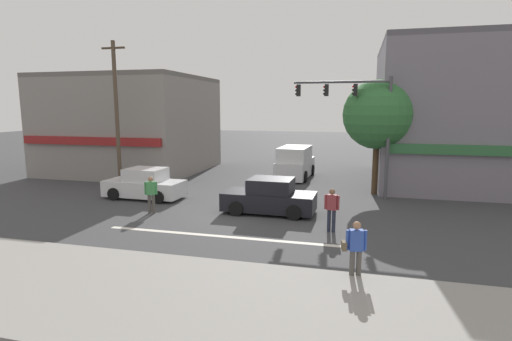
{
  "coord_description": "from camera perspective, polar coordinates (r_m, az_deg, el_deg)",
  "views": [
    {
      "loc": [
        4.78,
        -16.84,
        4.71
      ],
      "look_at": [
        -0.03,
        2.0,
        1.6
      ],
      "focal_mm": 28.0,
      "sensor_mm": 36.0,
      "label": 1
    }
  ],
  "objects": [
    {
      "name": "building_right_corner",
      "position": [
        27.93,
        29.12,
        7.0
      ],
      "size": [
        11.64,
        11.05,
        8.5
      ],
      "color": "slate",
      "rests_on": "ground"
    },
    {
      "name": "sedan_crossing_rightbound",
      "position": [
        21.48,
        -15.61,
        -1.98
      ],
      "size": [
        4.16,
        1.99,
        1.58
      ],
      "color": "silver",
      "rests_on": "ground"
    },
    {
      "name": "lane_marking_stripe",
      "position": [
        14.93,
        -5.19,
        -9.32
      ],
      "size": [
        9.0,
        0.24,
        0.01
      ],
      "primitive_type": "cube",
      "color": "silver",
      "rests_on": "ground"
    },
    {
      "name": "traffic_light_mast",
      "position": [
        21.05,
        14.93,
        7.67
      ],
      "size": [
        4.89,
        0.26,
        6.2
      ],
      "color": "#47474C",
      "rests_on": "ground"
    },
    {
      "name": "utility_pole_near_left",
      "position": [
        23.97,
        -19.28,
        7.61
      ],
      "size": [
        1.4,
        0.22,
        8.3
      ],
      "color": "brown",
      "rests_on": "ground"
    },
    {
      "name": "pedestrian_far_side",
      "position": [
        18.3,
        -14.77,
        -3.07
      ],
      "size": [
        0.55,
        0.31,
        1.67
      ],
      "color": "#4C4742",
      "rests_on": "ground"
    },
    {
      "name": "van_crossing_center",
      "position": [
        26.66,
        5.61,
        1.06
      ],
      "size": [
        2.22,
        4.69,
        2.11
      ],
      "color": "silver",
      "rests_on": "ground"
    },
    {
      "name": "building_left_block",
      "position": [
        31.08,
        -17.22,
        6.34
      ],
      "size": [
        10.29,
        9.98,
        6.88
      ],
      "color": "gray",
      "rests_on": "ground"
    },
    {
      "name": "sedan_waiting_far",
      "position": [
        17.84,
        1.92,
        -3.87
      ],
      "size": [
        4.13,
        1.94,
        1.58
      ],
      "color": "black",
      "rests_on": "ground"
    },
    {
      "name": "pedestrian_mid_crossing",
      "position": [
        15.4,
        10.76,
        -5.2
      ],
      "size": [
        0.57,
        0.26,
        1.67
      ],
      "color": "#232838",
      "rests_on": "ground"
    },
    {
      "name": "sidewalk_curb",
      "position": [
        10.67,
        -14.59,
        -16.94
      ],
      "size": [
        40.0,
        5.0,
        0.16
      ],
      "primitive_type": "cube",
      "color": "gray",
      "rests_on": "ground"
    },
    {
      "name": "pedestrian_foreground_with_bag",
      "position": [
        11.32,
        13.98,
        -10.57
      ],
      "size": [
        0.69,
        0.31,
        1.67
      ],
      "color": "#4C4742",
      "rests_on": "ground"
    },
    {
      "name": "ground_plane",
      "position": [
        18.12,
        -1.49,
        -5.98
      ],
      "size": [
        120.0,
        120.0,
        0.0
      ],
      "primitive_type": "plane",
      "color": "#3D3D3F"
    },
    {
      "name": "street_tree",
      "position": [
        22.32,
        17.0,
        7.6
      ],
      "size": [
        3.67,
        3.67,
        6.14
      ],
      "color": "#4C3823",
      "rests_on": "ground"
    }
  ]
}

